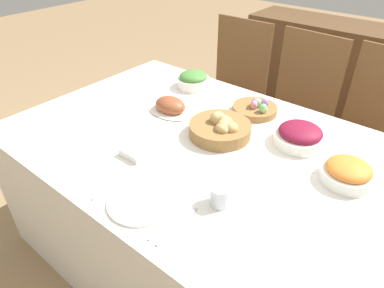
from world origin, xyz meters
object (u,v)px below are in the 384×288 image
(chair_far_right, at_px, (369,134))
(ham_platter, at_px, (170,106))
(fork, at_px, (114,185))
(drinking_cup, at_px, (221,195))
(dinner_plate, at_px, (141,202))
(knife, at_px, (171,222))
(chair_far_left, at_px, (231,89))
(carrot_bowl, at_px, (348,172))
(egg_basket, at_px, (255,108))
(sideboard, at_px, (337,78))
(beet_salad_bowl, at_px, (300,135))
(butter_dish, at_px, (134,153))
(green_salad_bowl, at_px, (193,80))
(spoon, at_px, (178,226))
(bread_basket, at_px, (221,128))
(chair_far_center, at_px, (294,110))

(chair_far_right, bearing_deg, ham_platter, -128.91)
(fork, relative_size, drinking_cup, 2.64)
(dinner_plate, height_order, knife, dinner_plate)
(chair_far_left, distance_m, fork, 1.43)
(carrot_bowl, bearing_deg, chair_far_left, 142.35)
(chair_far_left, xyz_separation_m, egg_basket, (0.49, -0.55, 0.24))
(sideboard, height_order, carrot_bowl, sideboard)
(sideboard, xyz_separation_m, carrot_bowl, (0.57, -1.68, 0.34))
(beet_salad_bowl, distance_m, fork, 0.80)
(butter_dish, bearing_deg, green_salad_bowl, 109.33)
(ham_platter, bearing_deg, butter_dish, -69.25)
(dinner_plate, xyz_separation_m, butter_dish, (-0.22, 0.17, 0.01))
(beet_salad_bowl, distance_m, green_salad_bowl, 0.74)
(chair_far_left, xyz_separation_m, green_salad_bowl, (0.06, -0.51, 0.26))
(sideboard, distance_m, spoon, 2.28)
(bread_basket, height_order, ham_platter, bread_basket)
(beet_salad_bowl, xyz_separation_m, spoon, (-0.09, -0.69, -0.04))
(beet_salad_bowl, bearing_deg, carrot_bowl, -26.09)
(chair_far_left, height_order, green_salad_bowl, chair_far_left)
(knife, height_order, spoon, same)
(egg_basket, height_order, ham_platter, egg_basket)
(sideboard, relative_size, ham_platter, 5.99)
(chair_far_right, xyz_separation_m, carrot_bowl, (0.08, -0.79, 0.26))
(knife, bearing_deg, chair_far_center, 98.17)
(bread_basket, bearing_deg, drinking_cup, -54.73)
(fork, xyz_separation_m, spoon, (0.31, 0.00, 0.00))
(carrot_bowl, xyz_separation_m, spoon, (-0.34, -0.57, -0.04))
(green_salad_bowl, xyz_separation_m, carrot_bowl, (0.97, -0.28, -0.00))
(sideboard, relative_size, butter_dish, 14.17)
(beet_salad_bowl, height_order, knife, beet_salad_bowl)
(beet_salad_bowl, xyz_separation_m, fork, (-0.40, -0.69, -0.04))
(sideboard, distance_m, fork, 2.27)
(dinner_plate, xyz_separation_m, drinking_cup, (0.21, 0.17, 0.03))
(chair_far_left, bearing_deg, dinner_plate, -69.65)
(chair_far_left, distance_m, butter_dish, 1.25)
(dinner_plate, bearing_deg, chair_far_right, 72.55)
(beet_salad_bowl, xyz_separation_m, carrot_bowl, (0.24, -0.12, -0.00))
(sideboard, height_order, drinking_cup, sideboard)
(chair_far_left, bearing_deg, beet_salad_bowl, -41.16)
(carrot_bowl, xyz_separation_m, dinner_plate, (-0.51, -0.57, -0.03))
(knife, bearing_deg, dinner_plate, -179.10)
(bread_basket, xyz_separation_m, dinner_plate, (0.04, -0.53, -0.03))
(bread_basket, bearing_deg, green_salad_bowl, 142.43)
(spoon, bearing_deg, chair_far_right, 78.41)
(fork, height_order, knife, same)
(chair_far_center, distance_m, spoon, 1.39)
(chair_far_center, relative_size, green_salad_bowl, 5.32)
(drinking_cup, bearing_deg, dinner_plate, -141.25)
(knife, xyz_separation_m, butter_dish, (-0.36, 0.17, 0.01))
(chair_far_right, xyz_separation_m, dinner_plate, (-0.43, -1.36, 0.22))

